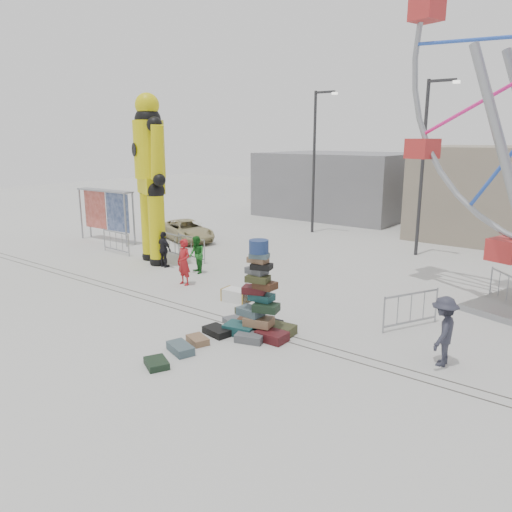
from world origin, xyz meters
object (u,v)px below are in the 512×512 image
Objects in this scene: lamp_post_left at (316,155)px; pedestrian_green at (197,255)px; barricade_dummy_c at (191,248)px; pedestrian_black at (164,250)px; crash_test_dummy at (150,173)px; parked_suv at (187,230)px; lamp_post_right at (425,160)px; banner_scaffold at (106,203)px; barricade_wheel_front at (411,310)px; steamer_trunk at (236,295)px; barricade_wheel_back at (507,290)px; suitcase_tower at (259,309)px; pedestrian_red at (184,262)px; barricade_dummy_b at (169,244)px; barricade_dummy_a at (116,242)px; pedestrian_grey at (443,331)px.

lamp_post_left reaches higher than pedestrian_green.
barricade_dummy_c is 1.28× the size of pedestrian_black.
crash_test_dummy is 1.88× the size of parked_suv.
lamp_post_right and lamp_post_left have the same top height.
banner_scaffold is at bearing -153.95° from lamp_post_right.
barricade_wheel_front is 15.20m from parked_suv.
barricade_dummy_c is at bearing 143.76° from steamer_trunk.
lamp_post_right reaches higher than barricade_wheel_back.
lamp_post_right is 12.99m from suitcase_tower.
lamp_post_right is 4.00× the size of barricade_wheel_back.
barricade_wheel_back is at bearing 29.52° from pedestrian_red.
barricade_dummy_b is 1.00× the size of barricade_dummy_c.
suitcase_tower is 7.08m from pedestrian_green.
parked_suv is (3.24, 2.75, -1.53)m from banner_scaffold.
lamp_post_left is 10.11m from barricade_dummy_c.
pedestrian_green is at bearing 148.47° from steamer_trunk.
barricade_wheel_front is at bearing -71.24° from lamp_post_right.
barricade_dummy_a is 1.28× the size of pedestrian_black.
pedestrian_green reaches higher than barricade_dummy_a.
barricade_dummy_a is at bearing -122.17° from barricade_wheel_back.
pedestrian_black is at bearing -104.33° from pedestrian_grey.
barricade_wheel_back is 1.13× the size of pedestrian_red.
lamp_post_left is 1.99× the size of parked_suv.
lamp_post_right reaches higher than steamer_trunk.
barricade_wheel_front is at bearing 35.63° from suitcase_tower.
crash_test_dummy is at bearing 157.84° from steamer_trunk.
barricade_wheel_front is at bearing 11.03° from pedestrian_red.
pedestrian_black is 12.79m from pedestrian_grey.
pedestrian_red is at bearing -21.75° from banner_scaffold.
lamp_post_right is 4.00× the size of barricade_wheel_front.
crash_test_dummy is at bearing -119.29° from barricade_dummy_c.
barricade_wheel_front is 4.25m from barricade_wheel_back.
barricade_dummy_a is 1.00× the size of barricade_wheel_front.
parked_suv reaches higher than barricade_wheel_front.
lamp_post_right is 4.55× the size of pedestrian_grey.
lamp_post_right is at bearing -48.02° from parked_suv.
suitcase_tower is 1.77× the size of pedestrian_black.
lamp_post_left is at bearing 106.94° from suitcase_tower.
lamp_post_right is at bearing 52.55° from barricade_dummy_c.
barricade_dummy_c is at bearing 168.66° from pedestrian_green.
pedestrian_black is at bearing -131.50° from lamp_post_right.
pedestrian_black is (-2.58, 1.32, -0.10)m from pedestrian_red.
pedestrian_black is (0.00, -1.66, 0.23)m from barricade_dummy_c.
lamp_post_right is 7.28m from lamp_post_left.
barricade_dummy_c is 1.00× the size of barricade_wheel_back.
suitcase_tower is 13.80m from parked_suv.
suitcase_tower is at bearing -22.99° from banner_scaffold.
parked_suv is (-14.35, 5.00, 0.01)m from barricade_wheel_front.
crash_test_dummy reaches higher than steamer_trunk.
pedestrian_red is at bearing -33.92° from pedestrian_green.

